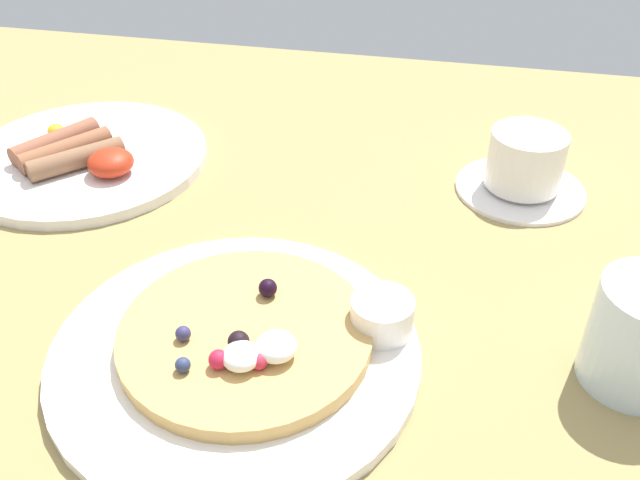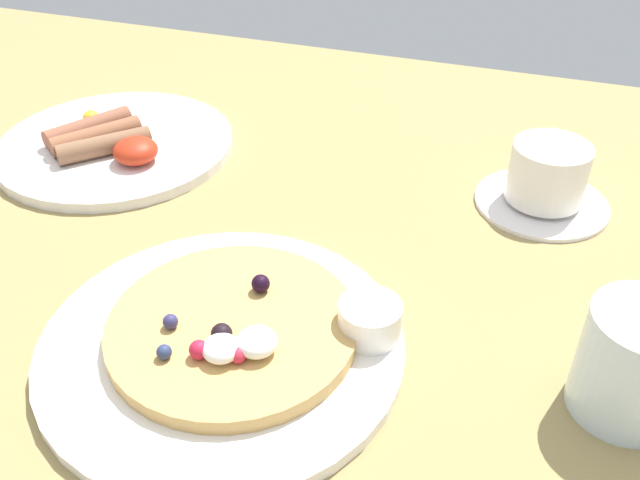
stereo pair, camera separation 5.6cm
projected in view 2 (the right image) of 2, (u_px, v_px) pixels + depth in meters
ground_plane at (262, 302)px, 59.89cm from camera, size 160.24×111.35×3.00cm
pancake_plate at (220, 343)px, 53.00cm from camera, size 28.14×28.14×1.08cm
pancake_with_berries at (233, 328)px, 52.43cm from camera, size 19.33×19.33×3.14cm
syrup_ramekin at (370, 319)px, 52.21cm from camera, size 4.92×4.92×2.90cm
breakfast_plate at (116, 145)px, 78.68cm from camera, size 26.66×26.66×1.19cm
fried_breakfast at (105, 138)px, 76.54cm from camera, size 15.33×12.94×2.83cm
coffee_saucer at (542, 201)px, 69.47cm from camera, size 13.32×13.32×0.87cm
coffee_cup at (548, 171)px, 67.56cm from camera, size 7.65×10.69×5.82cm
water_glass at (635, 364)px, 46.32cm from camera, size 7.59×7.59×8.37cm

